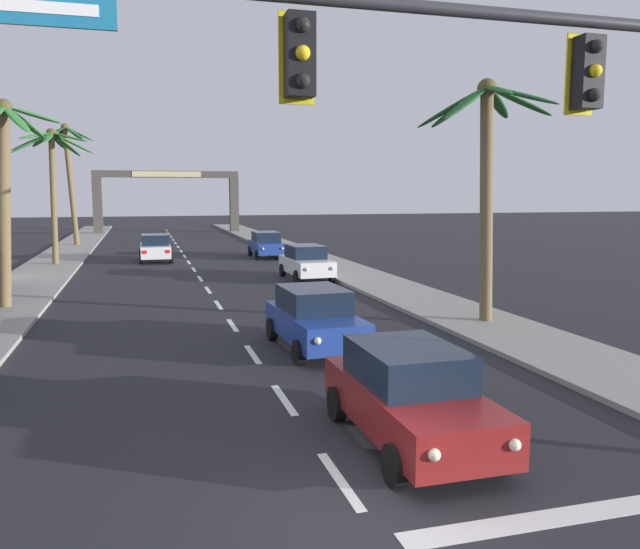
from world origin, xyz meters
TOP-DOWN VIEW (x-y plane):
  - ground_plane at (0.00, 0.00)m, footprint 220.00×220.00m
  - sidewalk_right at (7.80, 20.00)m, footprint 3.20×110.00m
  - sidewalk_left at (-7.80, 20.00)m, footprint 3.20×110.00m
  - lane_markings at (0.42, 19.50)m, footprint 4.28×86.61m
  - traffic_signal_mast at (3.11, -0.13)m, footprint 11.64×0.41m
  - sedan_lead_at_stop_bar at (1.58, 2.29)m, footprint 1.96×4.46m
  - sedan_third_in_queue at (1.75, 9.09)m, footprint 2.08×4.50m
  - sedan_oncoming_far at (-1.94, 33.20)m, footprint 1.96×4.46m
  - sedan_parked_nearest_kerb at (5.17, 33.73)m, footprint 1.99×4.47m
  - sedan_parked_mid_kerb at (5.05, 22.78)m, footprint 2.03×4.48m
  - palm_left_second at (-7.33, 17.61)m, footprint 3.66×3.57m
  - palm_left_third at (-7.49, 31.90)m, footprint 4.55×4.79m
  - palm_left_farthest at (-7.99, 46.19)m, footprint 4.14×3.85m
  - palm_right_second at (7.80, 10.67)m, footprint 4.40×4.53m
  - town_gateway_arch at (0.00, 60.70)m, footprint 14.73×0.90m

SIDE VIEW (x-z plane):
  - ground_plane at x=0.00m, z-range 0.00..0.00m
  - lane_markings at x=0.42m, z-range 0.00..0.01m
  - sidewalk_right at x=7.80m, z-range 0.00..0.14m
  - sidewalk_left at x=-7.80m, z-range 0.00..0.14m
  - sedan_lead_at_stop_bar at x=1.58m, z-range 0.01..1.69m
  - sedan_third_in_queue at x=1.75m, z-range 0.01..1.69m
  - sedan_oncoming_far at x=-1.94m, z-range 0.01..1.69m
  - sedan_parked_nearest_kerb at x=5.17m, z-range 0.01..1.69m
  - sedan_parked_mid_kerb at x=5.05m, z-range 0.01..1.69m
  - town_gateway_arch at x=0.00m, z-range 0.98..7.43m
  - palm_left_second at x=-7.33m, z-range 1.36..8.89m
  - traffic_signal_mast at x=3.11m, z-range 1.49..8.89m
  - palm_right_second at x=7.80m, z-range 1.51..9.29m
  - palm_left_third at x=-7.49m, z-range 2.01..9.87m
  - palm_left_farthest at x=-7.99m, z-range 1.47..11.03m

